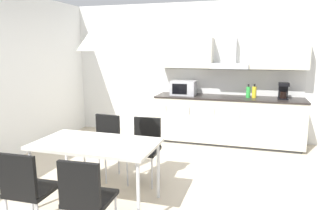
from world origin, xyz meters
TOP-DOWN VIEW (x-y plane):
  - ground_plane at (0.00, 0.00)m, footprint 7.29×7.53m
  - wall_back at (0.00, 2.56)m, footprint 5.83×0.10m
  - kitchen_counter at (0.89, 2.19)m, footprint 2.77×0.68m
  - backsplash_tile at (0.89, 2.50)m, footprint 2.75×0.02m
  - upper_wall_cabinets at (0.89, 2.34)m, footprint 2.75×0.40m
  - microwave at (0.01, 2.18)m, footprint 0.48×0.35m
  - coffee_maker at (1.86, 2.21)m, footprint 0.18×0.19m
  - bottle_green at (1.25, 2.18)m, footprint 0.08×0.08m
  - bottle_yellow at (1.35, 2.21)m, footprint 0.08×0.08m
  - dining_table at (-0.36, -0.59)m, footprint 1.40×0.77m
  - chair_far_right at (-0.05, 0.17)m, footprint 0.41×0.41m
  - chair_near_right at (-0.04, -1.36)m, footprint 0.42×0.42m
  - chair_near_left at (-0.67, -1.36)m, footprint 0.41×0.41m
  - chair_far_left at (-0.67, 0.17)m, footprint 0.43×0.43m
  - pendant_lamp at (-0.36, -0.59)m, footprint 0.32×0.32m

SIDE VIEW (x-z plane):
  - ground_plane at x=0.00m, z-range -0.02..0.00m
  - kitchen_counter at x=0.89m, z-range 0.00..0.91m
  - chair_far_right at x=-0.05m, z-range 0.10..0.97m
  - chair_near_right at x=-0.04m, z-range 0.10..0.97m
  - chair_near_left at x=-0.67m, z-range 0.10..0.97m
  - chair_far_left at x=-0.67m, z-range 0.10..0.97m
  - dining_table at x=-0.36m, z-range 0.32..1.07m
  - bottle_green at x=1.25m, z-range 0.89..1.14m
  - bottle_yellow at x=1.35m, z-range 0.89..1.14m
  - microwave at x=0.01m, z-range 0.91..1.19m
  - coffee_maker at x=1.86m, z-range 0.91..1.21m
  - backsplash_tile at x=0.89m, z-range 0.91..1.39m
  - wall_back at x=0.00m, z-range 0.00..2.71m
  - upper_wall_cabinets at x=0.89m, z-range 1.42..2.00m
  - pendant_lamp at x=-0.36m, z-range 1.78..2.00m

